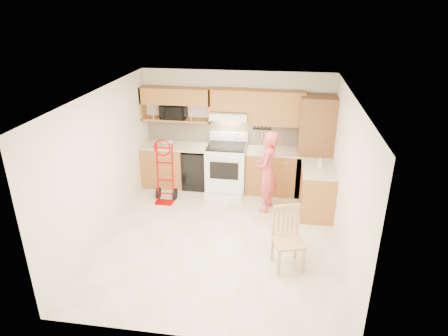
% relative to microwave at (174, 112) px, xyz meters
% --- Properties ---
extents(floor, '(4.00, 4.50, 0.02)m').
position_rel_microwave_xyz_m(floor, '(1.31, -2.08, -1.65)').
color(floor, beige).
rests_on(floor, ground).
extents(ceiling, '(4.00, 4.50, 0.02)m').
position_rel_microwave_xyz_m(ceiling, '(1.31, -2.08, 0.87)').
color(ceiling, white).
rests_on(ceiling, ground).
extents(wall_back, '(4.00, 0.02, 2.50)m').
position_rel_microwave_xyz_m(wall_back, '(1.31, 0.17, -0.39)').
color(wall_back, beige).
rests_on(wall_back, ground).
extents(wall_front, '(4.00, 0.02, 2.50)m').
position_rel_microwave_xyz_m(wall_front, '(1.31, -4.34, -0.39)').
color(wall_front, beige).
rests_on(wall_front, ground).
extents(wall_left, '(0.02, 4.50, 2.50)m').
position_rel_microwave_xyz_m(wall_left, '(-0.70, -2.08, -0.39)').
color(wall_left, beige).
rests_on(wall_left, ground).
extents(wall_right, '(0.02, 4.50, 2.50)m').
position_rel_microwave_xyz_m(wall_right, '(3.32, -2.08, -0.39)').
color(wall_right, beige).
rests_on(wall_right, ground).
extents(backsplash, '(3.92, 0.03, 0.55)m').
position_rel_microwave_xyz_m(backsplash, '(1.31, 0.15, -0.44)').
color(backsplash, beige).
rests_on(backsplash, wall_back).
extents(lower_cab_left, '(0.90, 0.60, 0.90)m').
position_rel_microwave_xyz_m(lower_cab_left, '(-0.24, -0.14, -1.19)').
color(lower_cab_left, '#AA6737').
rests_on(lower_cab_left, ground).
extents(dishwasher, '(0.60, 0.60, 0.85)m').
position_rel_microwave_xyz_m(dishwasher, '(0.51, -0.14, -1.22)').
color(dishwasher, black).
rests_on(dishwasher, ground).
extents(lower_cab_right, '(1.14, 0.60, 0.90)m').
position_rel_microwave_xyz_m(lower_cab_right, '(2.14, -0.14, -1.19)').
color(lower_cab_right, '#AA6737').
rests_on(lower_cab_right, ground).
extents(countertop_left, '(1.50, 0.63, 0.04)m').
position_rel_microwave_xyz_m(countertop_left, '(0.06, -0.13, -0.72)').
color(countertop_left, '#BEB496').
rests_on(countertop_left, lower_cab_left).
extents(countertop_right, '(1.14, 0.63, 0.04)m').
position_rel_microwave_xyz_m(countertop_right, '(2.14, -0.13, -0.72)').
color(countertop_right, '#BEB496').
rests_on(countertop_right, lower_cab_right).
extents(cab_return_right, '(0.60, 1.00, 0.90)m').
position_rel_microwave_xyz_m(cab_return_right, '(3.01, -0.94, -1.19)').
color(cab_return_right, '#AA6737').
rests_on(cab_return_right, ground).
extents(countertop_return, '(0.63, 1.00, 0.04)m').
position_rel_microwave_xyz_m(countertop_return, '(3.01, -0.94, -0.72)').
color(countertop_return, '#BEB496').
rests_on(countertop_return, cab_return_right).
extents(pantry_tall, '(0.70, 0.60, 2.10)m').
position_rel_microwave_xyz_m(pantry_tall, '(2.96, -0.14, -0.59)').
color(pantry_tall, brown).
rests_on(pantry_tall, ground).
extents(upper_cab_left, '(1.50, 0.33, 0.34)m').
position_rel_microwave_xyz_m(upper_cab_left, '(0.06, 0.00, 0.34)').
color(upper_cab_left, '#AA6737').
rests_on(upper_cab_left, wall_back).
extents(upper_shelf_mw, '(1.50, 0.33, 0.04)m').
position_rel_microwave_xyz_m(upper_shelf_mw, '(0.06, 0.00, -0.17)').
color(upper_shelf_mw, '#AA6737').
rests_on(upper_shelf_mw, wall_back).
extents(upper_cab_center, '(0.76, 0.33, 0.44)m').
position_rel_microwave_xyz_m(upper_cab_center, '(1.19, 0.00, 0.30)').
color(upper_cab_center, '#AA6737').
rests_on(upper_cab_center, wall_back).
extents(upper_cab_right, '(1.14, 0.33, 0.70)m').
position_rel_microwave_xyz_m(upper_cab_right, '(2.14, 0.00, 0.16)').
color(upper_cab_right, '#AA6737').
rests_on(upper_cab_right, wall_back).
extents(range_hood, '(0.76, 0.46, 0.14)m').
position_rel_microwave_xyz_m(range_hood, '(1.19, -0.06, -0.01)').
color(range_hood, white).
rests_on(range_hood, wall_back).
extents(knife_strip, '(0.40, 0.05, 0.29)m').
position_rel_microwave_xyz_m(knife_strip, '(1.86, 0.12, -0.40)').
color(knife_strip, black).
rests_on(knife_strip, backsplash).
extents(microwave, '(0.55, 0.37, 0.30)m').
position_rel_microwave_xyz_m(microwave, '(0.00, 0.00, 0.00)').
color(microwave, black).
rests_on(microwave, upper_shelf_mw).
extents(range, '(0.82, 1.08, 1.21)m').
position_rel_microwave_xyz_m(range, '(1.16, -0.27, -1.04)').
color(range, white).
rests_on(range, ground).
extents(person, '(0.48, 0.64, 1.61)m').
position_rel_microwave_xyz_m(person, '(2.05, -0.96, -0.83)').
color(person, '#D14548').
rests_on(person, ground).
extents(hand_truck, '(0.48, 0.44, 1.20)m').
position_rel_microwave_xyz_m(hand_truck, '(-0.00, -0.92, -1.04)').
color(hand_truck, '#990401').
rests_on(hand_truck, ground).
extents(dining_chair, '(0.56, 0.59, 0.98)m').
position_rel_microwave_xyz_m(dining_chair, '(2.47, -2.74, -1.15)').
color(dining_chair, tan).
rests_on(dining_chair, ground).
extents(soap_bottle, '(0.09, 0.09, 0.18)m').
position_rel_microwave_xyz_m(soap_bottle, '(3.01, -0.89, -0.61)').
color(soap_bottle, white).
rests_on(soap_bottle, countertop_return).
extents(bowl, '(0.28, 0.28, 0.06)m').
position_rel_microwave_xyz_m(bowl, '(-0.11, -0.14, -0.67)').
color(bowl, white).
rests_on(bowl, countertop_left).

